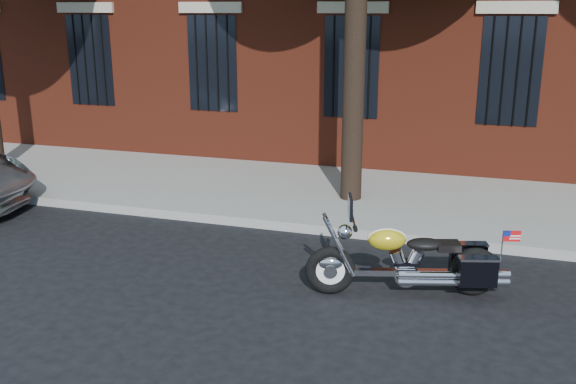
% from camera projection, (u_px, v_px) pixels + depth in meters
% --- Properties ---
extents(ground, '(120.00, 120.00, 0.00)m').
position_uv_depth(ground, '(269.00, 263.00, 8.70)').
color(ground, black).
rests_on(ground, ground).
extents(curb, '(40.00, 0.16, 0.15)m').
position_uv_depth(curb, '(298.00, 226.00, 9.94)').
color(curb, gray).
rests_on(curb, ground).
extents(sidewalk, '(40.00, 3.60, 0.15)m').
position_uv_depth(sidewalk, '(328.00, 194.00, 11.67)').
color(sidewalk, gray).
rests_on(sidewalk, ground).
extents(motorcycle, '(2.43, 1.09, 1.23)m').
position_uv_depth(motorcycle, '(413.00, 263.00, 7.63)').
color(motorcycle, black).
rests_on(motorcycle, ground).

